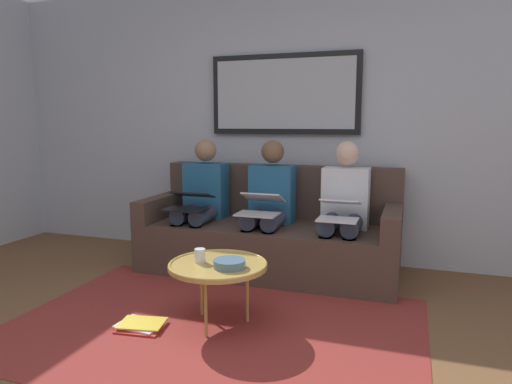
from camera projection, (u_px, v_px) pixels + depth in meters
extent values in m
cube|color=#B7BCC6|center=(286.00, 122.00, 4.36)|extent=(6.00, 0.12, 2.60)
cube|color=maroon|center=(213.00, 326.00, 2.92)|extent=(2.60, 1.80, 0.01)
cube|color=#4C382D|center=(269.00, 247.00, 4.01)|extent=(2.20, 0.90, 0.42)
cube|color=#4C382D|center=(280.00, 191.00, 4.27)|extent=(2.20, 0.20, 0.48)
cube|color=#4C382D|center=(393.00, 221.00, 3.63)|extent=(0.14, 0.90, 0.20)
cube|color=#4C382D|center=(164.00, 206.00, 4.29)|extent=(0.14, 0.90, 0.20)
cube|color=black|center=(284.00, 94.00, 4.24)|extent=(1.41, 0.04, 0.73)
cube|color=#B2B7BC|center=(283.00, 94.00, 4.22)|extent=(1.31, 0.01, 0.63)
cylinder|color=tan|center=(218.00, 266.00, 2.90)|extent=(0.63, 0.63, 0.03)
torus|color=tan|center=(218.00, 264.00, 2.90)|extent=(0.63, 0.63, 0.02)
cylinder|color=#B28E42|center=(206.00, 307.00, 2.75)|extent=(0.02, 0.02, 0.38)
cylinder|color=#B28E42|center=(247.00, 294.00, 2.97)|extent=(0.02, 0.02, 0.38)
cylinder|color=#B28E42|center=(202.00, 288.00, 3.07)|extent=(0.02, 0.02, 0.38)
cylinder|color=silver|center=(200.00, 256.00, 2.92)|extent=(0.07, 0.07, 0.09)
cylinder|color=slate|center=(230.00, 264.00, 2.82)|extent=(0.20, 0.20, 0.05)
cube|color=silver|center=(346.00, 198.00, 3.83)|extent=(0.38, 0.22, 0.50)
sphere|color=beige|center=(347.00, 153.00, 3.77)|extent=(0.20, 0.20, 0.20)
cylinder|color=#384256|center=(353.00, 225.00, 3.63)|extent=(0.14, 0.42, 0.14)
cylinder|color=#384256|center=(330.00, 223.00, 3.69)|extent=(0.14, 0.42, 0.14)
cylinder|color=#384256|center=(348.00, 266.00, 3.48)|extent=(0.11, 0.11, 0.42)
cylinder|color=#384256|center=(325.00, 264.00, 3.53)|extent=(0.11, 0.11, 0.42)
cube|color=white|center=(337.00, 220.00, 3.45)|extent=(0.30, 0.22, 0.01)
cube|color=white|center=(341.00, 202.00, 3.57)|extent=(0.30, 0.22, 0.07)
cube|color=#A5C6EA|center=(341.00, 201.00, 3.56)|extent=(0.27, 0.19, 0.05)
cube|color=#235B84|center=(272.00, 194.00, 4.03)|extent=(0.38, 0.22, 0.50)
sphere|color=brown|center=(273.00, 152.00, 3.98)|extent=(0.20, 0.20, 0.20)
cylinder|color=#384256|center=(275.00, 219.00, 3.84)|extent=(0.14, 0.42, 0.14)
cylinder|color=#384256|center=(255.00, 218.00, 3.89)|extent=(0.14, 0.42, 0.14)
cylinder|color=#384256|center=(268.00, 258.00, 3.68)|extent=(0.11, 0.11, 0.42)
cylinder|color=#384256|center=(247.00, 256.00, 3.74)|extent=(0.11, 0.11, 0.42)
cube|color=silver|center=(257.00, 214.00, 3.66)|extent=(0.33, 0.23, 0.01)
cube|color=silver|center=(263.00, 197.00, 3.79)|extent=(0.33, 0.22, 0.10)
cube|color=#A5C6EA|center=(263.00, 197.00, 3.79)|extent=(0.30, 0.19, 0.08)
cube|color=#235B84|center=(206.00, 190.00, 4.24)|extent=(0.38, 0.22, 0.50)
sphere|color=#997051|center=(206.00, 150.00, 4.18)|extent=(0.20, 0.20, 0.20)
cylinder|color=#384256|center=(206.00, 214.00, 4.04)|extent=(0.14, 0.42, 0.14)
cylinder|color=#384256|center=(188.00, 213.00, 4.10)|extent=(0.14, 0.42, 0.14)
cylinder|color=#384256|center=(196.00, 251.00, 3.89)|extent=(0.11, 0.11, 0.42)
cylinder|color=#384256|center=(177.00, 249.00, 3.94)|extent=(0.11, 0.11, 0.42)
cube|color=black|center=(185.00, 209.00, 3.86)|extent=(0.35, 0.21, 0.01)
cube|color=black|center=(192.00, 195.00, 3.97)|extent=(0.35, 0.20, 0.07)
cube|color=#A5C6EA|center=(192.00, 194.00, 3.97)|extent=(0.32, 0.18, 0.06)
cube|color=red|center=(141.00, 328.00, 2.88)|extent=(0.30, 0.23, 0.01)
cube|color=white|center=(140.00, 324.00, 2.91)|extent=(0.29, 0.22, 0.01)
cube|color=yellow|center=(142.00, 323.00, 2.91)|extent=(0.31, 0.25, 0.01)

